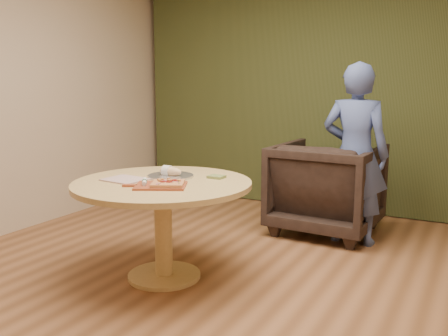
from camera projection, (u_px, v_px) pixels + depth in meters
room_shell at (204, 95)px, 3.11m from camera, size 5.04×6.04×2.84m
curtain at (333, 88)px, 5.63m from camera, size 4.80×0.14×2.78m
pedestal_table at (163, 200)px, 3.71m from camera, size 1.33×1.33×0.75m
pizza_paddle at (159, 186)px, 3.51m from camera, size 0.47×0.41×0.01m
flatbread_pizza at (168, 183)px, 3.49m from camera, size 0.29×0.29×0.04m
cutlery_roll at (144, 181)px, 3.54m from camera, size 0.13×0.18×0.03m
newspaper at (125, 180)px, 3.73m from camera, size 0.33×0.28×0.01m
serving_tray at (171, 176)px, 3.86m from camera, size 0.36×0.36×0.02m
bread_roll at (170, 171)px, 3.85m from camera, size 0.19×0.09×0.09m
green_packet at (216, 177)px, 3.81m from camera, size 0.12×0.10×0.02m
armchair at (327, 183)px, 4.88m from camera, size 1.00×0.94×0.98m
person_standing at (355, 154)px, 4.52m from camera, size 0.60×0.40×1.65m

